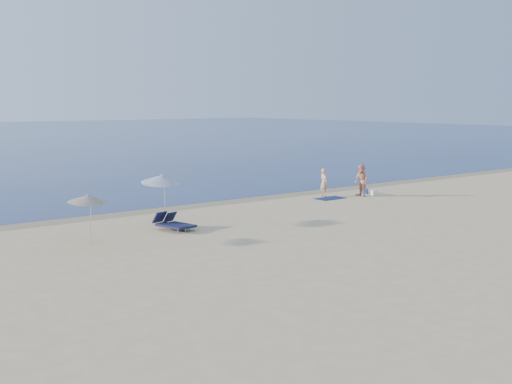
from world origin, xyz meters
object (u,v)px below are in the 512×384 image
at_px(person_left, 324,182).
at_px(umbrella_near, 162,179).
at_px(person_right, 361,181).
at_px(blue_cooler, 365,191).

height_order(person_left, umbrella_near, umbrella_near).
height_order(person_right, blue_cooler, person_right).
distance_m(blue_cooler, umbrella_near, 15.19).
xyz_separation_m(person_right, umbrella_near, (-13.89, -0.69, 1.18)).
bearing_deg(blue_cooler, person_left, 147.92).
distance_m(person_left, umbrella_near, 12.38).
relative_size(person_left, blue_cooler, 3.98).
distance_m(person_left, blue_cooler, 3.01).
distance_m(person_right, umbrella_near, 13.95).
xyz_separation_m(person_left, person_right, (1.74, -1.39, 0.11)).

